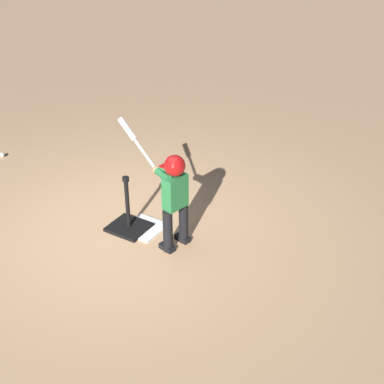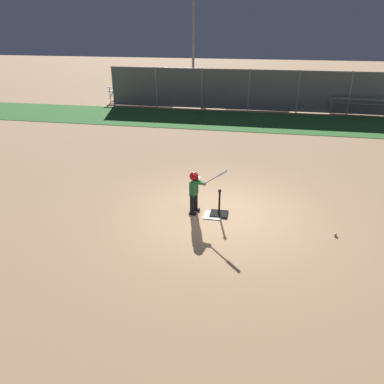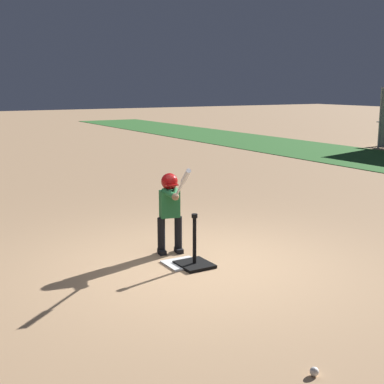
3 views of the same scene
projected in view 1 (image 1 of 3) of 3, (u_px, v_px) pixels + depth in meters
The scene contains 5 objects.
ground_plane at pixel (123, 231), 6.20m from camera, with size 90.00×90.00×0.00m, color tan.
home_plate at pixel (144, 228), 6.24m from camera, with size 0.44×0.44×0.02m, color white.
batting_tee at pixel (129, 222), 6.20m from camera, with size 0.45×0.40×0.69m.
batter_child at pixel (173, 189), 5.62m from camera, with size 0.96×0.39×1.30m.
baseball at pixel (2, 155), 7.86m from camera, with size 0.07×0.07×0.07m, color white.
Camera 1 is at (-3.36, 3.97, 3.50)m, focal length 50.00 mm.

